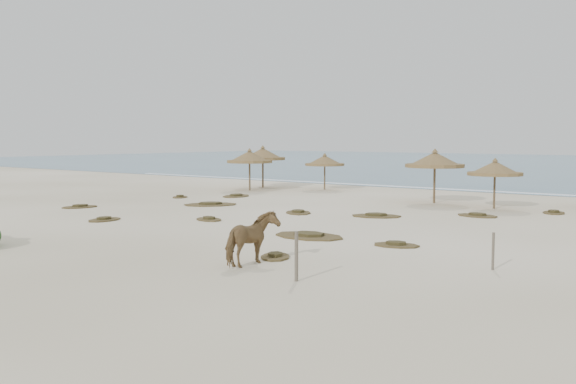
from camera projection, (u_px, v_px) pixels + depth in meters
name	position (u px, v px, depth m)	size (l,w,h in m)	color
ground	(218.00, 236.00, 24.13)	(160.00, 160.00, 0.00)	white
foam_line	(477.00, 191.00, 44.68)	(70.00, 0.60, 0.01)	white
palapa_0	(250.00, 158.00, 44.85)	(4.19, 4.19, 2.98)	brown
palapa_1	(263.00, 155.00, 47.58)	(4.12, 4.12, 3.15)	brown
palapa_2	(325.00, 161.00, 45.56)	(3.49, 3.49, 2.62)	brown
palapa_3	(435.00, 161.00, 36.23)	(4.10, 4.10, 3.10)	brown
palapa_4	(495.00, 169.00, 33.35)	(3.10, 3.10, 2.67)	brown
horse	(252.00, 239.00, 18.60)	(0.84, 1.84, 1.55)	olive
fence_post_near	(296.00, 256.00, 16.56)	(0.10, 0.10, 1.31)	brown
fence_post_far	(493.00, 251.00, 17.99)	(0.08, 0.08, 1.06)	brown
scrub_0	(80.00, 207.00, 34.05)	(1.64, 2.14, 0.16)	brown
scrub_1	(210.00, 204.00, 35.26)	(3.36, 3.44, 0.16)	brown
scrub_2	(209.00, 219.00, 28.85)	(1.80, 1.47, 0.16)	brown
scrub_3	(376.00, 216.00, 30.12)	(2.76, 2.35, 0.16)	brown
scrub_4	(396.00, 245.00, 21.97)	(1.82, 1.41, 0.16)	brown
scrub_6	(236.00, 196.00, 40.37)	(1.98, 2.56, 0.16)	brown
scrub_7	(477.00, 215.00, 30.23)	(2.16, 1.58, 0.16)	brown
scrub_8	(180.00, 197.00, 39.66)	(1.49, 1.64, 0.16)	brown
scrub_9	(309.00, 236.00, 24.01)	(2.86, 1.88, 0.16)	brown
scrub_10	(554.00, 212.00, 31.41)	(1.40, 1.79, 0.16)	brown
scrub_11	(104.00, 219.00, 28.74)	(1.42, 1.89, 0.16)	brown
scrub_12	(275.00, 256.00, 19.82)	(1.53, 1.66, 0.16)	brown
scrub_13	(298.00, 212.00, 31.48)	(2.17, 2.19, 0.16)	brown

